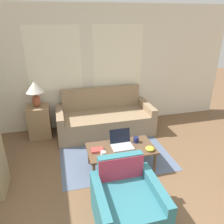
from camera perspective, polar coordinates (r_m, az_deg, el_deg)
The scene contains 12 objects.
wall_back at distance 4.84m, azimuth -5.53°, elevation 11.22°, with size 6.43×0.06×2.60m.
rug at distance 4.30m, azimuth -0.19°, elevation -9.19°, with size 1.96×1.95×0.01m.
couch at distance 4.78m, azimuth -1.97°, elevation -1.94°, with size 2.02×0.88×0.92m.
armchair at distance 2.83m, azimuth 3.90°, elevation -23.10°, with size 0.76×0.78×0.79m.
side_table at distance 4.80m, azimuth -18.42°, elevation -2.31°, with size 0.44×0.44×0.67m.
table_lamp at distance 4.56m, azimuth -19.52°, elevation 5.62°, with size 0.36×0.36×0.54m.
coffee_table at distance 3.59m, azimuth 2.37°, elevation -9.86°, with size 1.09×0.59×0.39m.
laptop at distance 3.60m, azimuth 2.48°, elevation -8.02°, with size 0.34×0.31×0.25m.
cup_navy at distance 3.37m, azimuth -2.31°, elevation -10.86°, with size 0.08×0.08×0.07m.
cup_yellow at distance 3.72m, azimuth 6.30°, elevation -7.22°, with size 0.09×0.09×0.09m.
snack_bowl at distance 3.55m, azimuth 9.87°, elevation -9.40°, with size 0.14×0.14×0.06m.
book_red at distance 3.49m, azimuth -3.85°, elevation -9.91°, with size 0.20×0.14×0.04m.
Camera 1 is at (-0.74, -1.23, 2.32)m, focal length 35.00 mm.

